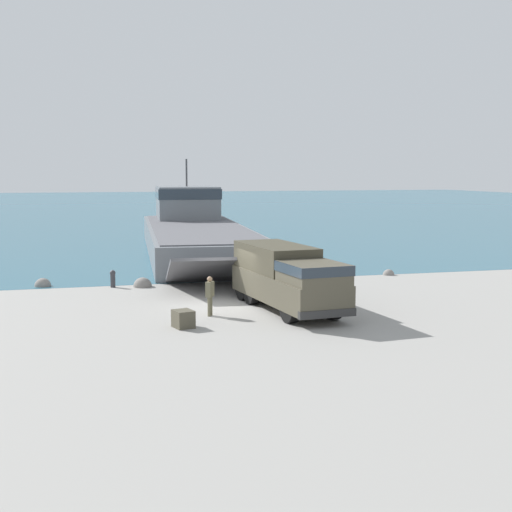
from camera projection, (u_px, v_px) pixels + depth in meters
The scene contains 10 objects.
ground_plane at pixel (222, 305), 32.98m from camera, with size 240.00×240.00×0.00m, color gray.
water_surface at pixel (103, 206), 125.92m from camera, with size 240.00×180.00×0.01m, color #285B70.
landing_craft at pixel (194, 228), 55.97m from camera, with size 9.86×34.37×7.25m.
military_truck at pixel (287, 277), 31.65m from camera, with size 3.23×8.31×2.82m.
soldier_on_ramp at pixel (210, 293), 30.42m from camera, with size 0.45×0.50×1.71m.
mooring_bollard at pixel (113, 278), 38.01m from camera, with size 0.31×0.31×0.93m.
cargo_crate at pixel (183, 319), 28.20m from camera, with size 0.70×0.84×0.70m, color #4C4738.
shoreline_rock_a at pixel (43, 286), 38.43m from camera, with size 0.89×0.89×0.89m, color gray.
shoreline_rock_b at pixel (389, 275), 42.60m from camera, with size 0.69×0.69×0.69m, color gray.
shoreline_rock_c at pixel (143, 287), 38.24m from camera, with size 1.01×1.01×1.01m, color gray.
Camera 1 is at (-6.99, -31.76, 6.16)m, focal length 50.00 mm.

